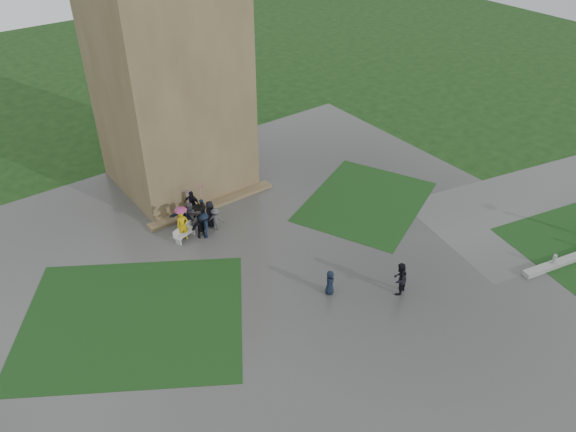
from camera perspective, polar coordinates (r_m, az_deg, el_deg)
ground at (r=30.26m, az=2.57°, el=-7.95°), size 120.00×120.00×0.00m
plaza at (r=31.43m, az=0.28°, el=-5.97°), size 34.00×34.00×0.02m
lawn_inset_left at (r=29.93m, az=-15.48°, el=-10.03°), size 14.10×13.46×0.01m
lawn_inset_right at (r=37.77m, az=7.91°, el=1.49°), size 11.12×10.15×0.01m
tower at (r=36.98m, az=-12.31°, el=15.79°), size 8.00×8.00×18.00m
tower_plinth at (r=37.22m, az=-7.67°, el=1.15°), size 9.00×0.80×0.22m
bench at (r=34.32m, az=-10.50°, el=-1.67°), size 1.61×0.97×0.89m
visitor_cluster at (r=34.74m, az=-9.37°, el=0.31°), size 3.01×3.71×2.66m
pedestrian_mid at (r=29.90m, az=4.28°, el=-6.73°), size 0.84×0.84×1.44m
pedestrian_near at (r=30.24m, az=11.27°, el=-6.28°), size 1.07×0.84×1.93m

